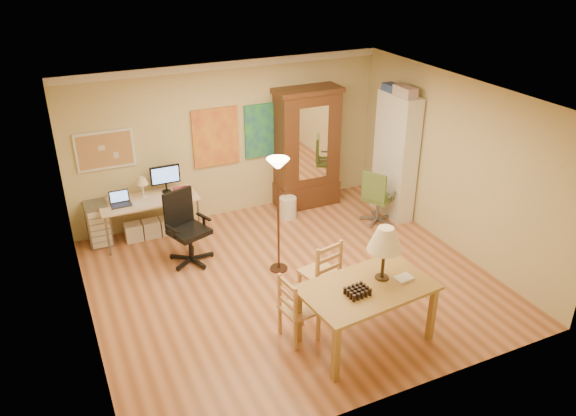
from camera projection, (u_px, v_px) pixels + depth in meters
name	position (u px, v px, depth m)	size (l,w,h in m)	color
floor	(291.00, 280.00, 8.15)	(5.50, 5.50, 0.00)	#945634
crown_molding	(227.00, 65.00, 8.99)	(5.50, 0.08, 0.12)	white
corkboard	(105.00, 150.00, 8.73)	(0.90, 0.04, 0.62)	tan
art_panel_left	(216.00, 137.00, 9.43)	(0.80, 0.04, 1.00)	yellow
art_panel_right	(265.00, 130.00, 9.77)	(0.75, 0.04, 0.95)	#215F86
dining_table	(374.00, 273.00, 6.62)	(1.66, 1.10, 1.48)	olive
ladder_chair_back	(321.00, 274.00, 7.48)	(0.53, 0.51, 0.97)	tan
ladder_chair_left	(297.00, 310.00, 6.82)	(0.44, 0.46, 0.89)	tan
torchiere_lamp	(278.00, 182.00, 7.80)	(0.32, 0.32, 1.77)	#47291C
computer_desk	(151.00, 213.00, 9.15)	(1.55, 0.68, 1.17)	beige
office_chair_black	(189.00, 243.00, 8.52)	(0.69, 0.69, 1.12)	black
office_chair_green	(377.00, 208.00, 9.69)	(0.61, 0.60, 0.97)	slate
drawer_cart	(98.00, 224.00, 8.97)	(0.35, 0.42, 0.71)	slate
armoire	(307.00, 156.00, 10.07)	(1.18, 0.56, 2.17)	#3A250F
bookshelf	(395.00, 157.00, 9.63)	(0.33, 0.87, 2.18)	white
wastebin	(288.00, 208.00, 9.87)	(0.31, 0.31, 0.38)	silver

